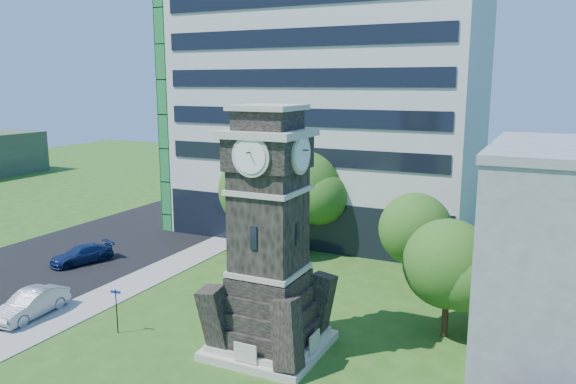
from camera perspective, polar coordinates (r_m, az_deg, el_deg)
The scene contains 12 objects.
ground at distance 29.35m, azimuth -9.17°, elevation -15.89°, with size 160.00×160.00×0.00m, color #275317.
sidewalk at distance 38.45m, azimuth -16.71°, elevation -9.52°, with size 3.00×70.00×0.06m, color gray.
street at distance 44.40m, azimuth -24.95°, elevation -7.35°, with size 14.00×80.00×0.02m, color black.
clock_tower at distance 27.51m, azimuth -1.95°, elevation -5.76°, with size 5.40×5.40×12.22m.
office_tall at distance 50.66m, azimuth 4.38°, elevation 12.13°, with size 26.20×15.11×28.60m.
car_street_mid at distance 35.94m, azimuth -24.67°, elevation -10.30°, with size 1.63×4.66×1.54m, color #989BA0.
car_street_north at distance 44.72m, azimuth -20.23°, elevation -5.98°, with size 1.88×4.61×1.34m, color #122250.
street_sign at distance 31.82m, azimuth -17.04°, elevation -11.00°, with size 0.59×0.06×2.48m.
tree_nw at distance 43.61m, azimuth -2.82°, elevation -0.08°, with size 7.00×6.36×8.21m.
tree_nc at distance 44.61m, azimuth 2.18°, elevation 0.27°, with size 6.54×5.95×8.08m.
tree_ne at distance 37.52m, azimuth 12.89°, elevation -3.94°, with size 5.23×4.75×6.25m.
tree_east at distance 30.47m, azimuth 16.06°, elevation -7.30°, with size 5.15×4.68×6.37m.
Camera 1 is at (15.21, -21.34, 13.22)m, focal length 35.00 mm.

